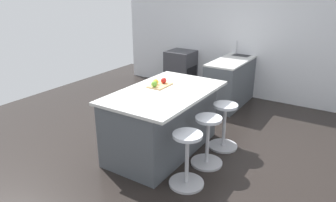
{
  "coord_description": "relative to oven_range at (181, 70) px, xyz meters",
  "views": [
    {
      "loc": [
        3.67,
        2.35,
        2.35
      ],
      "look_at": [
        0.2,
        0.12,
        0.8
      ],
      "focal_mm": 33.47,
      "sensor_mm": 36.0,
      "label": 1
    }
  ],
  "objects": [
    {
      "name": "ground_plane",
      "position": [
        2.52,
        1.26,
        -0.45
      ],
      "size": [
        7.57,
        7.57,
        0.0
      ],
      "primitive_type": "plane",
      "color": "black"
    },
    {
      "name": "sink_cabinet",
      "position": [
        -0.0,
        1.38,
        0.02
      ],
      "size": [
        2.06,
        0.6,
        1.2
      ],
      "color": "#4C5156",
      "rests_on": "ground_plane"
    },
    {
      "name": "apple_green",
      "position": [
        2.7,
        1.14,
        0.56
      ],
      "size": [
        0.09,
        0.09,
        0.09
      ],
      "primitive_type": "sphere",
      "color": "#609E2D",
      "rests_on": "cutting_board"
    },
    {
      "name": "stool_by_window",
      "position": [
        2.15,
        2.02,
        -0.12
      ],
      "size": [
        0.44,
        0.44,
        0.7
      ],
      "color": "#B7B7BC",
      "rests_on": "ground_plane"
    },
    {
      "name": "stool_near_camera",
      "position": [
        3.28,
        2.02,
        -0.12
      ],
      "size": [
        0.44,
        0.44,
        0.7
      ],
      "color": "#B7B7BC",
      "rests_on": "ground_plane"
    },
    {
      "name": "oven_range",
      "position": [
        0.0,
        0.0,
        0.0
      ],
      "size": [
        0.6,
        0.61,
        0.89
      ],
      "color": "#38383D",
      "rests_on": "ground_plane"
    },
    {
      "name": "apple_red",
      "position": [
        2.48,
        1.16,
        0.56
      ],
      "size": [
        0.09,
        0.09,
        0.09
      ],
      "primitive_type": "sphere",
      "color": "red",
      "rests_on": "cutting_board"
    },
    {
      "name": "kitchen_island",
      "position": [
        2.72,
        1.29,
        0.03
      ],
      "size": [
        1.81,
        1.11,
        0.94
      ],
      "color": "#4C5156",
      "rests_on": "ground_plane"
    },
    {
      "name": "apple_yellow",
      "position": [
        2.6,
        1.09,
        0.56
      ],
      "size": [
        0.08,
        0.08,
        0.08
      ],
      "primitive_type": "sphere",
      "color": "gold",
      "rests_on": "cutting_board"
    },
    {
      "name": "cutting_board",
      "position": [
        2.57,
        1.15,
        0.51
      ],
      "size": [
        0.36,
        0.24,
        0.02
      ],
      "primitive_type": "cube",
      "color": "tan",
      "rests_on": "kitchen_island"
    },
    {
      "name": "stool_middle",
      "position": [
        2.72,
        2.02,
        -0.12
      ],
      "size": [
        0.44,
        0.44,
        0.7
      ],
      "color": "#B7B7BC",
      "rests_on": "ground_plane"
    },
    {
      "name": "interior_partition_left",
      "position": [
        -0.35,
        1.26,
        0.94
      ],
      "size": [
        0.15,
        5.82,
        2.77
      ],
      "color": "silver",
      "rests_on": "ground_plane"
    }
  ]
}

